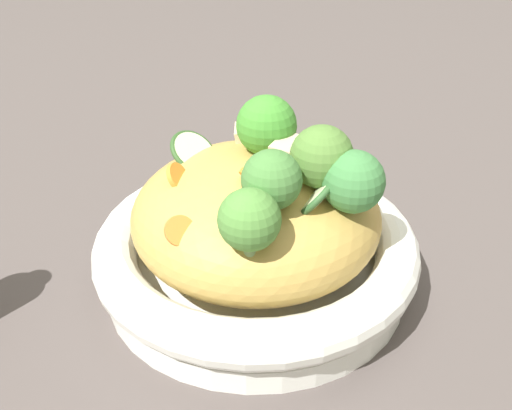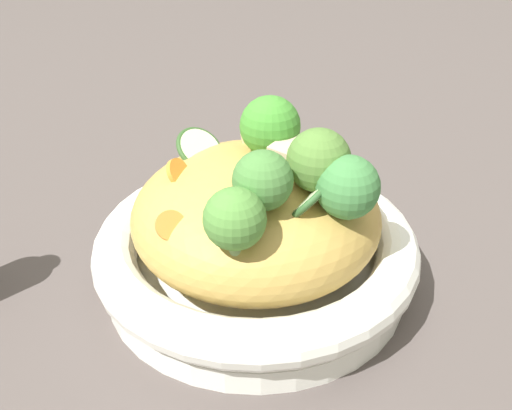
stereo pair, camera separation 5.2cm
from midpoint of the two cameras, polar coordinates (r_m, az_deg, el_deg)
The scene contains 7 objects.
ground_plane at distance 0.57m, azimuth 2.64°, elevation -7.12°, with size 3.00×3.00×0.00m, color #4D4541.
serving_bowl at distance 0.55m, azimuth 2.72°, elevation -4.62°, with size 0.29×0.29×0.06m.
noodle_heap at distance 0.53m, azimuth 2.84°, elevation -0.98°, with size 0.21×0.21×0.10m.
broccoli_florets at distance 0.48m, azimuth 6.12°, elevation 3.40°, with size 0.18×0.14×0.08m.
carrot_coins at distance 0.51m, azimuth 3.69°, elevation 3.17°, with size 0.17×0.14×0.04m.
zucchini_slices at distance 0.51m, azimuth 2.30°, elevation 2.96°, with size 0.13×0.15×0.04m.
chicken_chunks at distance 0.53m, azimuth 6.07°, elevation 4.84°, with size 0.09×0.09×0.04m.
Camera 2 is at (0.44, 0.08, 0.36)m, focal length 43.47 mm.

